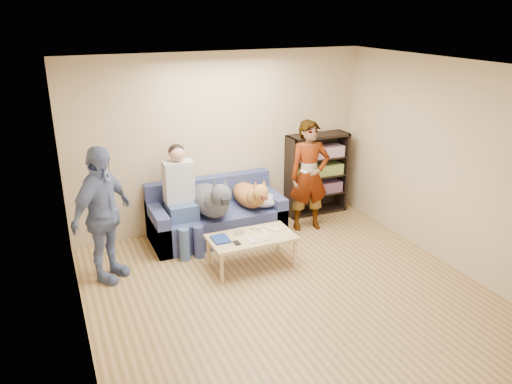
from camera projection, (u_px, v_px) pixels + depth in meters
name	position (u px, v px, depth m)	size (l,w,h in m)	color
ground	(298.00, 304.00, 5.66)	(5.00, 5.00, 0.00)	olive
ceiling	(306.00, 70.00, 4.75)	(5.00, 5.00, 0.00)	white
wall_back	(221.00, 142.00, 7.35)	(4.50, 4.50, 0.00)	tan
wall_front	(497.00, 330.00, 3.05)	(4.50, 4.50, 0.00)	tan
wall_left	(75.00, 234.00, 4.36)	(5.00, 5.00, 0.00)	tan
wall_right	(465.00, 171.00, 6.05)	(5.00, 5.00, 0.00)	tan
blanket	(265.00, 200.00, 7.30)	(0.47, 0.40, 0.16)	#A2A1A6
person_standing_right	(309.00, 176.00, 7.34)	(0.61, 0.40, 1.66)	gray
person_standing_left	(102.00, 215.00, 5.92)	(0.99, 0.41, 1.69)	#6B7FAC
held_controller	(304.00, 172.00, 7.04)	(0.04, 0.11, 0.03)	silver
notebook_blue	(221.00, 239.00, 6.25)	(0.20, 0.26, 0.03)	navy
papers	(258.00, 238.00, 6.29)	(0.26, 0.20, 0.01)	silver
magazine	(260.00, 236.00, 6.31)	(0.22, 0.17, 0.01)	#BEBA98
camera_silver	(239.00, 232.00, 6.41)	(0.11, 0.06, 0.05)	#B2B1B6
controller_a	(268.00, 228.00, 6.55)	(0.04, 0.13, 0.03)	silver
controller_b	(276.00, 230.00, 6.51)	(0.09, 0.06, 0.03)	white
headphone_cup_a	(266.00, 233.00, 6.41)	(0.07, 0.07, 0.02)	white
headphone_cup_b	(264.00, 231.00, 6.48)	(0.07, 0.07, 0.02)	white
pen_orange	(255.00, 241.00, 6.21)	(0.01, 0.01, 0.14)	orange
pen_black	(255.00, 229.00, 6.56)	(0.01, 0.01, 0.14)	black
wallet	(237.00, 243.00, 6.16)	(0.07, 0.12, 0.01)	black
sofa	(216.00, 218.00, 7.27)	(1.90, 0.85, 0.82)	#515B93
person_seated	(181.00, 194.00, 6.79)	(0.40, 0.73, 1.47)	#405C8D
dog_gray	(212.00, 200.00, 6.89)	(0.46, 1.27, 0.67)	#45494E
dog_tan	(250.00, 195.00, 7.22)	(0.36, 1.14, 0.53)	#B17E36
coffee_table	(252.00, 239.00, 6.38)	(1.10, 0.60, 0.42)	tan
bookshelf	(316.00, 172.00, 8.00)	(1.00, 0.34, 1.30)	black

